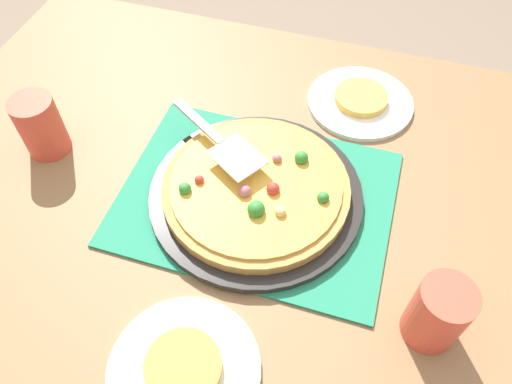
{
  "coord_description": "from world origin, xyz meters",
  "views": [
    {
      "loc": [
        0.15,
        -0.5,
        1.47
      ],
      "look_at": [
        0.0,
        0.0,
        0.77
      ],
      "focal_mm": 34.6,
      "sensor_mm": 36.0,
      "label": 1
    }
  ],
  "objects_px": {
    "served_slice_right": "(183,367)",
    "cup_far": "(42,125)",
    "pizza": "(256,188)",
    "pizza_server": "(221,142)",
    "served_slice_left": "(361,97)",
    "plate_near_left": "(360,102)",
    "cup_corner": "(438,313)",
    "plate_far_right": "(184,370)",
    "pizza_pan": "(256,194)"
  },
  "relations": [
    {
      "from": "pizza_pan",
      "to": "pizza_server",
      "type": "xyz_separation_m",
      "value": [
        -0.08,
        0.05,
        0.06
      ]
    },
    {
      "from": "served_slice_left",
      "to": "pizza_server",
      "type": "relative_size",
      "value": 0.51
    },
    {
      "from": "pizza_pan",
      "to": "plate_near_left",
      "type": "bearing_deg",
      "value": 65.7
    },
    {
      "from": "served_slice_right",
      "to": "served_slice_left",
      "type": "bearing_deg",
      "value": 77.02
    },
    {
      "from": "pizza",
      "to": "pizza_pan",
      "type": "bearing_deg",
      "value": 138.9
    },
    {
      "from": "plate_far_right",
      "to": "pizza_server",
      "type": "bearing_deg",
      "value": 101.26
    },
    {
      "from": "plate_near_left",
      "to": "plate_far_right",
      "type": "xyz_separation_m",
      "value": [
        -0.14,
        -0.62,
        0.0
      ]
    },
    {
      "from": "served_slice_right",
      "to": "cup_corner",
      "type": "height_order",
      "value": "cup_corner"
    },
    {
      "from": "pizza",
      "to": "cup_far",
      "type": "distance_m",
      "value": 0.42
    },
    {
      "from": "pizza_pan",
      "to": "plate_near_left",
      "type": "relative_size",
      "value": 1.73
    },
    {
      "from": "plate_near_left",
      "to": "cup_corner",
      "type": "xyz_separation_m",
      "value": [
        0.18,
        -0.46,
        0.06
      ]
    },
    {
      "from": "plate_near_left",
      "to": "plate_far_right",
      "type": "distance_m",
      "value": 0.64
    },
    {
      "from": "pizza",
      "to": "plate_near_left",
      "type": "distance_m",
      "value": 0.33
    },
    {
      "from": "pizza",
      "to": "cup_far",
      "type": "height_order",
      "value": "cup_far"
    },
    {
      "from": "plate_near_left",
      "to": "served_slice_left",
      "type": "xyz_separation_m",
      "value": [
        0.0,
        0.0,
        0.01
      ]
    },
    {
      "from": "plate_far_right",
      "to": "pizza",
      "type": "bearing_deg",
      "value": 88.52
    },
    {
      "from": "plate_far_right",
      "to": "pizza_server",
      "type": "height_order",
      "value": "pizza_server"
    },
    {
      "from": "plate_near_left",
      "to": "cup_corner",
      "type": "relative_size",
      "value": 1.83
    },
    {
      "from": "pizza_pan",
      "to": "served_slice_left",
      "type": "xyz_separation_m",
      "value": [
        0.14,
        0.3,
        0.01
      ]
    },
    {
      "from": "pizza_pan",
      "to": "plate_near_left",
      "type": "xyz_separation_m",
      "value": [
        0.14,
        0.3,
        -0.01
      ]
    },
    {
      "from": "plate_near_left",
      "to": "cup_far",
      "type": "distance_m",
      "value": 0.63
    },
    {
      "from": "served_slice_right",
      "to": "cup_far",
      "type": "distance_m",
      "value": 0.53
    },
    {
      "from": "plate_far_right",
      "to": "cup_corner",
      "type": "xyz_separation_m",
      "value": [
        0.33,
        0.16,
        0.06
      ]
    },
    {
      "from": "plate_near_left",
      "to": "pizza_server",
      "type": "xyz_separation_m",
      "value": [
        -0.22,
        -0.25,
        0.07
      ]
    },
    {
      "from": "pizza_pan",
      "to": "cup_corner",
      "type": "xyz_separation_m",
      "value": [
        0.32,
        -0.16,
        0.05
      ]
    },
    {
      "from": "served_slice_left",
      "to": "served_slice_right",
      "type": "distance_m",
      "value": 0.64
    },
    {
      "from": "plate_near_left",
      "to": "pizza_server",
      "type": "distance_m",
      "value": 0.34
    },
    {
      "from": "plate_far_right",
      "to": "pizza_server",
      "type": "distance_m",
      "value": 0.39
    },
    {
      "from": "plate_far_right",
      "to": "pizza_server",
      "type": "relative_size",
      "value": 1.01
    },
    {
      "from": "pizza",
      "to": "served_slice_right",
      "type": "bearing_deg",
      "value": -91.48
    },
    {
      "from": "pizza",
      "to": "cup_corner",
      "type": "height_order",
      "value": "cup_corner"
    },
    {
      "from": "cup_corner",
      "to": "plate_far_right",
      "type": "bearing_deg",
      "value": -153.15
    },
    {
      "from": "pizza",
      "to": "pizza_server",
      "type": "xyz_separation_m",
      "value": [
        -0.08,
        0.05,
        0.04
      ]
    },
    {
      "from": "cup_corner",
      "to": "pizza_server",
      "type": "relative_size",
      "value": 0.55
    },
    {
      "from": "served_slice_left",
      "to": "served_slice_right",
      "type": "height_order",
      "value": "same"
    },
    {
      "from": "cup_far",
      "to": "pizza_server",
      "type": "bearing_deg",
      "value": 8.24
    },
    {
      "from": "pizza_pan",
      "to": "served_slice_right",
      "type": "relative_size",
      "value": 3.45
    },
    {
      "from": "served_slice_left",
      "to": "served_slice_right",
      "type": "relative_size",
      "value": 1.0
    },
    {
      "from": "cup_far",
      "to": "pizza_server",
      "type": "height_order",
      "value": "cup_far"
    },
    {
      "from": "cup_far",
      "to": "served_slice_left",
      "type": "bearing_deg",
      "value": 28.15
    },
    {
      "from": "served_slice_left",
      "to": "pizza_server",
      "type": "height_order",
      "value": "pizza_server"
    },
    {
      "from": "cup_far",
      "to": "cup_corner",
      "type": "xyz_separation_m",
      "value": [
        0.74,
        -0.16,
        0.0
      ]
    },
    {
      "from": "pizza_server",
      "to": "served_slice_left",
      "type": "bearing_deg",
      "value": 48.7
    },
    {
      "from": "served_slice_left",
      "to": "plate_near_left",
      "type": "bearing_deg",
      "value": 0.0
    },
    {
      "from": "pizza_pan",
      "to": "cup_corner",
      "type": "distance_m",
      "value": 0.36
    },
    {
      "from": "plate_far_right",
      "to": "cup_corner",
      "type": "bearing_deg",
      "value": 26.85
    },
    {
      "from": "pizza_pan",
      "to": "plate_far_right",
      "type": "relative_size",
      "value": 1.73
    },
    {
      "from": "cup_corner",
      "to": "pizza_pan",
      "type": "bearing_deg",
      "value": 153.58
    },
    {
      "from": "plate_far_right",
      "to": "served_slice_right",
      "type": "bearing_deg",
      "value": 0.0
    },
    {
      "from": "pizza",
      "to": "served_slice_right",
      "type": "relative_size",
      "value": 3.0
    }
  ]
}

